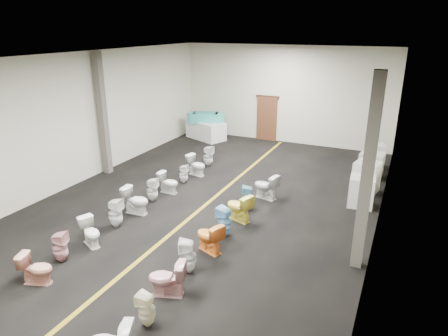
{
  "coord_description": "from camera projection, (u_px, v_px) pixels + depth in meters",
  "views": [
    {
      "loc": [
        5.35,
        -10.15,
        5.33
      ],
      "look_at": [
        0.15,
        1.0,
        0.91
      ],
      "focal_mm": 32.0,
      "sensor_mm": 36.0,
      "label": 1
    }
  ],
  "objects": [
    {
      "name": "floor",
      "position": [
        206.0,
        204.0,
        12.58
      ],
      "size": [
        16.0,
        16.0,
        0.0
      ],
      "primitive_type": "plane",
      "color": "black",
      "rests_on": "ground"
    },
    {
      "name": "ceiling",
      "position": [
        204.0,
        57.0,
        11.06
      ],
      "size": [
        16.0,
        16.0,
        0.0
      ],
      "primitive_type": "plane",
      "rotation": [
        3.14,
        0.0,
        0.0
      ],
      "color": "black",
      "rests_on": "ground"
    },
    {
      "name": "wall_back",
      "position": [
        284.0,
        95.0,
        18.65
      ],
      "size": [
        10.0,
        0.0,
        10.0
      ],
      "primitive_type": "plane",
      "rotation": [
        1.57,
        0.0,
        0.0
      ],
      "color": "beige",
      "rests_on": "ground"
    },
    {
      "name": "wall_left",
      "position": [
        77.0,
        119.0,
        13.81
      ],
      "size": [
        0.0,
        16.0,
        16.0
      ],
      "primitive_type": "plane",
      "rotation": [
        1.57,
        0.0,
        1.57
      ],
      "color": "beige",
      "rests_on": "ground"
    },
    {
      "name": "wall_right",
      "position": [
        385.0,
        158.0,
        9.83
      ],
      "size": [
        0.0,
        16.0,
        16.0
      ],
      "primitive_type": "plane",
      "rotation": [
        1.57,
        0.0,
        -1.57
      ],
      "color": "beige",
      "rests_on": "ground"
    },
    {
      "name": "aisle_stripe",
      "position": [
        206.0,
        204.0,
        12.58
      ],
      "size": [
        0.12,
        15.6,
        0.01
      ],
      "primitive_type": "cube",
      "color": "olive",
      "rests_on": "floor"
    },
    {
      "name": "back_door",
      "position": [
        267.0,
        119.0,
        19.32
      ],
      "size": [
        1.0,
        0.1,
        2.1
      ],
      "primitive_type": "cube",
      "color": "#562D19",
      "rests_on": "floor"
    },
    {
      "name": "door_frame",
      "position": [
        268.0,
        97.0,
        18.97
      ],
      "size": [
        1.15,
        0.08,
        0.1
      ],
      "primitive_type": "cube",
      "color": "#331C11",
      "rests_on": "back_door"
    },
    {
      "name": "column_left",
      "position": [
        103.0,
        115.0,
        14.57
      ],
      "size": [
        0.25,
        0.25,
        4.5
      ],
      "primitive_type": "cube",
      "color": "#59544C",
      "rests_on": "floor"
    },
    {
      "name": "column_right",
      "position": [
        367.0,
        176.0,
        8.65
      ],
      "size": [
        0.25,
        0.25,
        4.5
      ],
      "primitive_type": "cube",
      "color": "#59544C",
      "rests_on": "floor"
    },
    {
      "name": "display_table",
      "position": [
        206.0,
        130.0,
        19.69
      ],
      "size": [
        2.21,
        1.67,
        0.88
      ],
      "primitive_type": "cube",
      "rotation": [
        0.0,
        0.0,
        -0.39
      ],
      "color": "white",
      "rests_on": "floor"
    },
    {
      "name": "bathtub",
      "position": [
        206.0,
        118.0,
        19.48
      ],
      "size": [
        1.8,
        1.04,
        0.55
      ],
      "rotation": [
        0.0,
        0.0,
        0.32
      ],
      "color": "#3CADA4",
      "rests_on": "display_table"
    },
    {
      "name": "appliance_crate_a",
      "position": [
        361.0,
        191.0,
        12.35
      ],
      "size": [
        0.79,
        0.79,
        0.94
      ],
      "primitive_type": "cube",
      "rotation": [
        0.0,
        0.0,
        0.07
      ],
      "color": "white",
      "rests_on": "floor"
    },
    {
      "name": "appliance_crate_b",
      "position": [
        366.0,
        177.0,
        13.38
      ],
      "size": [
        0.9,
        0.9,
        1.04
      ],
      "primitive_type": "cube",
      "rotation": [
        0.0,
        0.0,
        -0.21
      ],
      "color": "white",
      "rests_on": "floor"
    },
    {
      "name": "appliance_crate_c",
      "position": [
        371.0,
        165.0,
        14.75
      ],
      "size": [
        0.87,
        0.87,
        0.91
      ],
      "primitive_type": "cube",
      "rotation": [
        0.0,
        0.0,
        -0.09
      ],
      "color": "beige",
      "rests_on": "floor"
    },
    {
      "name": "appliance_crate_d",
      "position": [
        374.0,
        156.0,
        15.67
      ],
      "size": [
        0.85,
        0.85,
        0.97
      ],
      "primitive_type": "cube",
      "rotation": [
        0.0,
        0.0,
        0.3
      ],
      "color": "silver",
      "rests_on": "floor"
    },
    {
      "name": "toilet_left_2",
      "position": [
        36.0,
        269.0,
        8.64
      ],
      "size": [
        0.8,
        0.61,
        0.72
      ],
      "primitive_type": "imported",
      "rotation": [
        0.0,
        0.0,
        1.91
      ],
      "color": "#E29B83",
      "rests_on": "floor"
    },
    {
      "name": "toilet_left_3",
      "position": [
        60.0,
        247.0,
        9.43
      ],
      "size": [
        0.45,
        0.44,
        0.77
      ],
      "primitive_type": "imported",
      "rotation": [
        0.0,
        0.0,
        1.88
      ],
      "color": "#D4979B",
      "rests_on": "floor"
    },
    {
      "name": "toilet_left_4",
      "position": [
        91.0,
        232.0,
        10.15
      ],
      "size": [
        0.82,
        0.67,
        0.73
      ],
      "primitive_type": "imported",
      "rotation": [
        0.0,
        0.0,
        1.14
      ],
      "color": "white",
      "rests_on": "floor"
    },
    {
      "name": "toilet_left_5",
      "position": [
        115.0,
        213.0,
        11.05
      ],
      "size": [
        0.42,
        0.42,
        0.84
      ],
      "primitive_type": "imported",
      "rotation": [
        0.0,
        0.0,
        1.67
      ],
      "color": "white",
      "rests_on": "floor"
    },
    {
      "name": "toilet_left_6",
      "position": [
        136.0,
        200.0,
        11.87
      ],
      "size": [
        0.83,
        0.5,
        0.82
      ],
      "primitive_type": "imported",
      "rotation": [
        0.0,
        0.0,
        1.63
      ],
      "color": "silver",
      "rests_on": "floor"
    },
    {
      "name": "toilet_left_7",
      "position": [
        152.0,
        190.0,
        12.69
      ],
      "size": [
        0.41,
        0.4,
        0.78
      ],
      "primitive_type": "imported",
      "rotation": [
        0.0,
        0.0,
        1.72
      ],
      "color": "white",
      "rests_on": "floor"
    },
    {
      "name": "toilet_left_8",
      "position": [
        168.0,
        183.0,
        13.36
      ],
      "size": [
        0.71,
        0.42,
        0.71
      ],
      "primitive_type": "imported",
      "rotation": [
        0.0,
        0.0,
        1.54
      ],
      "color": "white",
      "rests_on": "floor"
    },
    {
      "name": "toilet_left_9",
      "position": [
        184.0,
        174.0,
        14.18
      ],
      "size": [
        0.35,
        0.35,
        0.68
      ],
      "primitive_type": "imported",
      "rotation": [
        0.0,
        0.0,
        1.71
      ],
      "color": "white",
      "rests_on": "floor"
    },
    {
      "name": "toilet_left_10",
      "position": [
        197.0,
        165.0,
        14.93
      ],
      "size": [
        0.83,
        0.58,
        0.77
      ],
      "primitive_type": "imported",
      "rotation": [
        0.0,
        0.0,
        1.36
      ],
      "color": "white",
      "rests_on": "floor"
    },
    {
      "name": "toilet_left_11",
      "position": [
        208.0,
        156.0,
        15.84
      ],
      "size": [
        0.41,
        0.4,
        0.83
      ],
      "primitive_type": "imported",
      "rotation": [
        0.0,
        0.0,
        1.5
      ],
      "color": "silver",
      "rests_on": "floor"
    },
    {
      "name": "toilet_right_2",
      "position": [
        147.0,
        310.0,
        7.41
      ],
      "size": [
        0.33,
        0.32,
        0.7
      ],
      "primitive_type": "imported",
      "rotation": [
        0.0,
        0.0,
        -1.56
      ],
      "color": "#F3EBC3",
      "rests_on": "floor"
    },
    {
      "name": "toilet_right_3",
      "position": [
        167.0,
        279.0,
        8.23
      ],
      "size": [
        0.88,
        0.66,
        0.79
      ],
      "primitive_type": "imported",
      "rotation": [
        0.0,
        0.0,
        -1.25
      ],
      "color": "#D7999F",
      "rests_on": "floor"
    },
    {
      "name": "toilet_right_4",
      "position": [
        188.0,
        256.0,
        9.01
      ],
      "size": [
        0.5,
        0.49,
        0.83
      ],
      "primitive_type": "imported",
      "rotation": [
        0.0,
        0.0,
        -1.16
      ],
      "color": "white",
      "rests_on": "floor"
    },
    {
      "name": "toilet_right_5",
      "position": [
        209.0,
        237.0,
        9.85
      ],
      "size": [
        0.89,
        0.7,
        0.8
      ],
      "primitive_type": "imported",
      "rotation": [
        0.0,
        0.0,
        -1.95
      ],
      "color": "orange",
      "rests_on": "floor"
    },
    {
      "name": "toilet_right_6",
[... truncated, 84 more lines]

